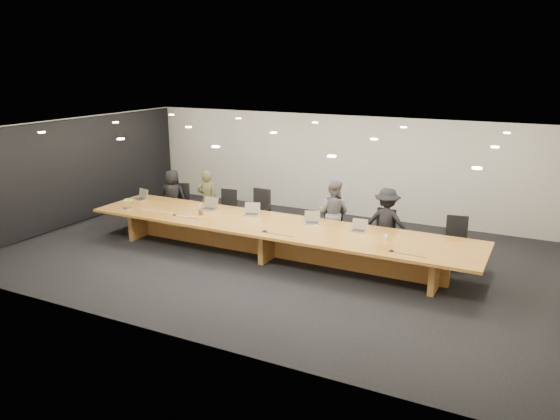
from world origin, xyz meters
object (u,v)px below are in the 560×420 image
(laptop_e, at_px, (359,226))
(mic_center, at_px, (265,231))
(paper_cup_near, at_px, (315,227))
(person_b, at_px, (208,199))
(laptop_a, at_px, (139,195))
(laptop_d, at_px, (312,218))
(conference_table, at_px, (274,234))
(amber_mug, at_px, (201,213))
(chair_left, at_px, (226,209))
(av_box, at_px, (127,208))
(laptop_b, at_px, (208,204))
(laptop_c, at_px, (251,209))
(mic_right, at_px, (391,251))
(person_c, at_px, (333,213))
(chair_mid_left, at_px, (257,212))
(person_a, at_px, (173,196))
(person_d, at_px, (387,222))
(chair_right, at_px, (382,233))
(mic_left, at_px, (174,215))
(chair_far_right, at_px, (456,242))
(chair_far_left, at_px, (179,203))
(paper_cup_far, at_px, (385,237))
(chair_mid_right, at_px, (332,226))
(water_bottle, at_px, (200,209))

(laptop_e, relative_size, mic_center, 2.55)
(paper_cup_near, bearing_deg, person_b, 163.11)
(laptop_a, xyz_separation_m, laptop_d, (4.85, 0.08, -0.01))
(paper_cup_near, bearing_deg, mic_center, -143.23)
(conference_table, bearing_deg, amber_mug, -176.23)
(chair_left, xyz_separation_m, av_box, (-1.73, -1.73, 0.24))
(laptop_b, distance_m, laptop_d, 2.72)
(laptop_c, distance_m, av_box, 3.12)
(mic_right, bearing_deg, person_b, 162.28)
(laptop_c, height_order, mic_center, laptop_c)
(mic_right, bearing_deg, person_c, 136.02)
(chair_mid_left, distance_m, amber_mug, 1.59)
(laptop_d, distance_m, laptop_e, 1.12)
(person_a, xyz_separation_m, amber_mug, (1.81, -1.29, 0.08))
(person_d, bearing_deg, person_a, -2.15)
(conference_table, distance_m, laptop_a, 4.15)
(chair_right, relative_size, laptop_c, 2.95)
(mic_right, bearing_deg, mic_left, 178.37)
(person_d, bearing_deg, chair_far_right, -179.73)
(amber_mug, relative_size, mic_left, 1.00)
(laptop_b, bearing_deg, laptop_a, 177.20)
(chair_far_left, bearing_deg, amber_mug, -58.07)
(laptop_b, height_order, paper_cup_far, laptop_b)
(conference_table, height_order, laptop_a, laptop_a)
(laptop_a, bearing_deg, person_a, 76.09)
(laptop_a, relative_size, mic_center, 2.79)
(person_a, bearing_deg, chair_mid_right, 165.92)
(chair_far_left, height_order, laptop_c, chair_far_left)
(laptop_a, relative_size, laptop_b, 0.96)
(conference_table, distance_m, laptop_d, 0.92)
(person_c, height_order, laptop_b, person_c)
(chair_far_right, bearing_deg, mic_center, -163.25)
(laptop_b, distance_m, water_bottle, 0.39)
(chair_mid_right, xyz_separation_m, person_c, (-0.01, 0.10, 0.27))
(paper_cup_near, bearing_deg, person_c, 92.91)
(amber_mug, xyz_separation_m, av_box, (-1.93, -0.34, -0.04))
(amber_mug, bearing_deg, chair_right, 17.75)
(laptop_a, bearing_deg, chair_far_left, 66.08)
(person_b, distance_m, mic_right, 5.61)
(chair_far_right, height_order, av_box, chair_far_right)
(chair_left, height_order, person_a, person_a)
(chair_mid_right, height_order, laptop_e, chair_mid_right)
(conference_table, xyz_separation_m, laptop_e, (1.85, 0.34, 0.36))
(laptop_b, bearing_deg, mic_center, -28.27)
(person_c, height_order, mic_left, person_c)
(av_box, bearing_deg, laptop_b, 40.65)
(chair_mid_left, distance_m, water_bottle, 1.55)
(chair_right, xyz_separation_m, laptop_b, (-4.10, -0.77, 0.36))
(amber_mug, bearing_deg, person_d, 17.65)
(chair_left, height_order, chair_far_right, chair_far_right)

